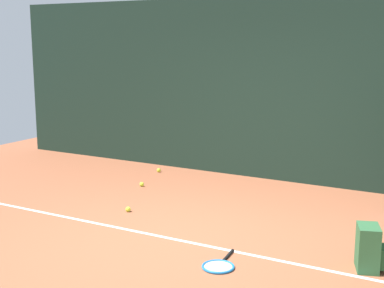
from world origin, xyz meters
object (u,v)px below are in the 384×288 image
at_px(backpack, 369,249).
at_px(tennis_ball_by_fence, 128,209).
at_px(tennis_ball_near_player, 142,184).
at_px(tennis_ball_mid_court, 159,170).
at_px(tennis_racket, 219,265).

xyz_separation_m(backpack, tennis_ball_by_fence, (-3.08, 0.34, -0.18)).
distance_m(tennis_ball_near_player, tennis_ball_mid_court, 0.93).
bearing_deg(tennis_racket, tennis_ball_mid_court, -145.28).
bearing_deg(tennis_ball_by_fence, backpack, -6.32).
xyz_separation_m(tennis_racket, tennis_ball_by_fence, (-1.79, 0.98, 0.02)).
height_order(backpack, tennis_ball_near_player, backpack).
xyz_separation_m(tennis_racket, tennis_ball_near_player, (-2.33, 2.08, 0.02)).
bearing_deg(backpack, tennis_ball_near_player, 49.18).
xyz_separation_m(backpack, tennis_ball_near_player, (-3.62, 1.45, -0.18)).
height_order(tennis_ball_by_fence, tennis_ball_mid_court, same).
bearing_deg(tennis_ball_mid_court, tennis_ball_near_player, -73.61).
bearing_deg(tennis_ball_near_player, tennis_ball_mid_court, 106.39).
bearing_deg(backpack, tennis_ball_mid_court, 39.92).
bearing_deg(tennis_ball_by_fence, tennis_ball_near_player, 116.02).
height_order(backpack, tennis_ball_mid_court, backpack).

